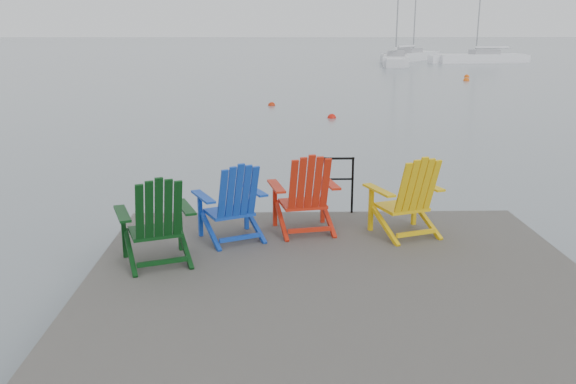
{
  "coord_description": "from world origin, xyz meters",
  "views": [
    {
      "loc": [
        -0.78,
        -6.79,
        3.36
      ],
      "look_at": [
        -0.54,
        2.43,
        0.85
      ],
      "focal_mm": 38.0,
      "sensor_mm": 36.0,
      "label": 1
    }
  ],
  "objects_px": {
    "chair_red": "(305,193)",
    "chair_yellow": "(408,195)",
    "chair_blue": "(233,201)",
    "sailboat_far": "(480,59)",
    "sailboat_mid": "(411,57)",
    "handrail": "(339,180)",
    "buoy_c": "(467,77)",
    "chair_green": "(156,219)",
    "buoy_b": "(332,118)",
    "buoy_d": "(466,81)",
    "buoy_a": "(272,106)",
    "sailboat_near": "(395,61)"
  },
  "relations": [
    {
      "from": "chair_blue",
      "to": "buoy_c",
      "type": "distance_m",
      "value": 36.95
    },
    {
      "from": "buoy_d",
      "to": "buoy_a",
      "type": "bearing_deg",
      "value": -135.13
    },
    {
      "from": "chair_green",
      "to": "chair_yellow",
      "type": "relative_size",
      "value": 0.99
    },
    {
      "from": "handrail",
      "to": "buoy_c",
      "type": "height_order",
      "value": "handrail"
    },
    {
      "from": "buoy_a",
      "to": "buoy_c",
      "type": "bearing_deg",
      "value": 48.79
    },
    {
      "from": "handrail",
      "to": "sailboat_near",
      "type": "bearing_deg",
      "value": 77.8
    },
    {
      "from": "sailboat_far",
      "to": "buoy_b",
      "type": "bearing_deg",
      "value": 145.51
    },
    {
      "from": "chair_green",
      "to": "chair_blue",
      "type": "bearing_deg",
      "value": 23.82
    },
    {
      "from": "chair_red",
      "to": "chair_green",
      "type": "bearing_deg",
      "value": -159.39
    },
    {
      "from": "sailboat_far",
      "to": "buoy_c",
      "type": "relative_size",
      "value": 32.18
    },
    {
      "from": "handrail",
      "to": "chair_yellow",
      "type": "relative_size",
      "value": 0.77
    },
    {
      "from": "chair_red",
      "to": "chair_yellow",
      "type": "distance_m",
      "value": 1.44
    },
    {
      "from": "handrail",
      "to": "buoy_a",
      "type": "height_order",
      "value": "handrail"
    },
    {
      "from": "sailboat_mid",
      "to": "chair_green",
      "type": "bearing_deg",
      "value": -69.88
    },
    {
      "from": "chair_blue",
      "to": "sailboat_mid",
      "type": "distance_m",
      "value": 57.75
    },
    {
      "from": "handrail",
      "to": "buoy_d",
      "type": "distance_m",
      "value": 32.19
    },
    {
      "from": "sailboat_mid",
      "to": "sailboat_near",
      "type": "bearing_deg",
      "value": -77.19
    },
    {
      "from": "sailboat_near",
      "to": "buoy_c",
      "type": "xyz_separation_m",
      "value": [
        2.11,
        -14.46,
        -0.36
      ]
    },
    {
      "from": "sailboat_near",
      "to": "sailboat_mid",
      "type": "xyz_separation_m",
      "value": [
        3.01,
        7.14,
        -0.0
      ]
    },
    {
      "from": "chair_blue",
      "to": "handrail",
      "type": "bearing_deg",
      "value": 13.24
    },
    {
      "from": "handrail",
      "to": "chair_red",
      "type": "bearing_deg",
      "value": -121.72
    },
    {
      "from": "chair_green",
      "to": "sailboat_mid",
      "type": "xyz_separation_m",
      "value": [
        15.72,
        56.66,
        -0.72
      ]
    },
    {
      "from": "buoy_a",
      "to": "buoy_b",
      "type": "xyz_separation_m",
      "value": [
        2.29,
        -3.85,
        0.0
      ]
    },
    {
      "from": "handrail",
      "to": "chair_red",
      "type": "distance_m",
      "value": 1.09
    },
    {
      "from": "sailboat_near",
      "to": "sailboat_mid",
      "type": "distance_m",
      "value": 7.75
    },
    {
      "from": "chair_yellow",
      "to": "sailboat_mid",
      "type": "bearing_deg",
      "value": 57.52
    },
    {
      "from": "handrail",
      "to": "chair_blue",
      "type": "relative_size",
      "value": 0.81
    },
    {
      "from": "handrail",
      "to": "chair_yellow",
      "type": "bearing_deg",
      "value": -52.37
    },
    {
      "from": "sailboat_mid",
      "to": "buoy_c",
      "type": "height_order",
      "value": "sailboat_mid"
    },
    {
      "from": "chair_red",
      "to": "buoy_c",
      "type": "xyz_separation_m",
      "value": [
        12.93,
        33.88,
        -1.09
      ]
    },
    {
      "from": "buoy_b",
      "to": "buoy_c",
      "type": "bearing_deg",
      "value": 59.85
    },
    {
      "from": "handrail",
      "to": "sailboat_near",
      "type": "distance_m",
      "value": 48.53
    },
    {
      "from": "buoy_c",
      "to": "chair_yellow",
      "type": "bearing_deg",
      "value": -108.67
    },
    {
      "from": "handrail",
      "to": "buoy_c",
      "type": "xyz_separation_m",
      "value": [
        12.36,
        32.96,
        -1.04
      ]
    },
    {
      "from": "sailboat_far",
      "to": "chair_yellow",
      "type": "bearing_deg",
      "value": 152.02
    },
    {
      "from": "buoy_c",
      "to": "buoy_a",
      "type": "bearing_deg",
      "value": -131.21
    },
    {
      "from": "handrail",
      "to": "sailboat_near",
      "type": "height_order",
      "value": "sailboat_near"
    },
    {
      "from": "chair_yellow",
      "to": "buoy_d",
      "type": "bearing_deg",
      "value": 51.33
    },
    {
      "from": "handrail",
      "to": "buoy_d",
      "type": "relative_size",
      "value": 2.28
    },
    {
      "from": "chair_red",
      "to": "sailboat_mid",
      "type": "relative_size",
      "value": 0.09
    },
    {
      "from": "chair_green",
      "to": "sailboat_far",
      "type": "bearing_deg",
      "value": 47.62
    },
    {
      "from": "chair_green",
      "to": "buoy_b",
      "type": "height_order",
      "value": "chair_green"
    },
    {
      "from": "chair_green",
      "to": "chair_yellow",
      "type": "height_order",
      "value": "chair_yellow"
    },
    {
      "from": "chair_blue",
      "to": "sailboat_far",
      "type": "relative_size",
      "value": 0.09
    },
    {
      "from": "chair_red",
      "to": "buoy_b",
      "type": "relative_size",
      "value": 3.48
    },
    {
      "from": "handrail",
      "to": "chair_red",
      "type": "relative_size",
      "value": 0.77
    },
    {
      "from": "chair_red",
      "to": "sailboat_near",
      "type": "relative_size",
      "value": 0.1
    },
    {
      "from": "sailboat_near",
      "to": "buoy_d",
      "type": "height_order",
      "value": "sailboat_near"
    },
    {
      "from": "chair_yellow",
      "to": "sailboat_near",
      "type": "bearing_deg",
      "value": 59.12
    },
    {
      "from": "handrail",
      "to": "buoy_b",
      "type": "bearing_deg",
      "value": 84.94
    }
  ]
}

